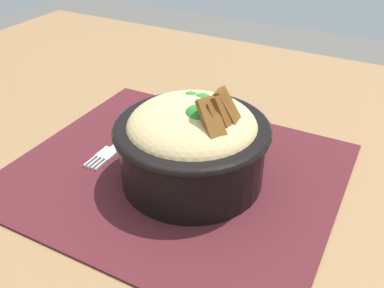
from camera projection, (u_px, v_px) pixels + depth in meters
name	position (u px, v px, depth m)	size (l,w,h in m)	color
table	(205.00, 204.00, 0.57)	(1.38, 0.96, 0.75)	olive
placemat	(175.00, 172.00, 0.54)	(0.40, 0.34, 0.00)	#47191E
bowl	(192.00, 141.00, 0.50)	(0.18, 0.18, 0.13)	black
fork	(115.00, 147.00, 0.58)	(0.02, 0.12, 0.00)	#B4B4B4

